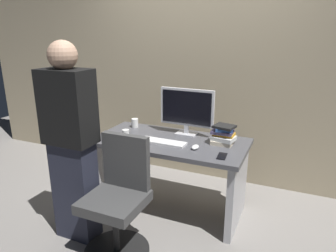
{
  "coord_description": "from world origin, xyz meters",
  "views": [
    {
      "loc": [
        1.07,
        -2.49,
        1.69
      ],
      "look_at": [
        0.0,
        -0.05,
        0.87
      ],
      "focal_mm": 32.82,
      "sensor_mm": 36.0,
      "label": 1
    }
  ],
  "objects_px": {
    "desk": "(170,162)",
    "book_stack": "(223,135)",
    "monitor": "(187,109)",
    "mouse": "(195,147)",
    "keyboard": "(163,142)",
    "office_chair": "(118,202)",
    "cell_phone": "(222,156)",
    "cup_near_keyboard": "(126,134)",
    "person_at_desk": "(71,144)",
    "cup_by_monitor": "(135,123)"
  },
  "relations": [
    {
      "from": "desk",
      "to": "book_stack",
      "type": "height_order",
      "value": "book_stack"
    },
    {
      "from": "monitor",
      "to": "mouse",
      "type": "height_order",
      "value": "monitor"
    },
    {
      "from": "mouse",
      "to": "book_stack",
      "type": "bearing_deg",
      "value": 49.79
    },
    {
      "from": "keyboard",
      "to": "desk",
      "type": "bearing_deg",
      "value": 77.72
    },
    {
      "from": "office_chair",
      "to": "cell_phone",
      "type": "bearing_deg",
      "value": 37.55
    },
    {
      "from": "cup_near_keyboard",
      "to": "cell_phone",
      "type": "xyz_separation_m",
      "value": [
        0.95,
        -0.07,
        -0.04
      ]
    },
    {
      "from": "person_at_desk",
      "to": "cup_by_monitor",
      "type": "height_order",
      "value": "person_at_desk"
    },
    {
      "from": "person_at_desk",
      "to": "keyboard",
      "type": "height_order",
      "value": "person_at_desk"
    },
    {
      "from": "desk",
      "to": "cup_near_keyboard",
      "type": "bearing_deg",
      "value": -161.97
    },
    {
      "from": "keyboard",
      "to": "cup_near_keyboard",
      "type": "distance_m",
      "value": 0.38
    },
    {
      "from": "keyboard",
      "to": "cell_phone",
      "type": "xyz_separation_m",
      "value": [
        0.57,
        -0.09,
        -0.01
      ]
    },
    {
      "from": "book_stack",
      "to": "cell_phone",
      "type": "distance_m",
      "value": 0.32
    },
    {
      "from": "cell_phone",
      "to": "office_chair",
      "type": "bearing_deg",
      "value": -146.96
    },
    {
      "from": "monitor",
      "to": "mouse",
      "type": "xyz_separation_m",
      "value": [
        0.21,
        -0.33,
        -0.24
      ]
    },
    {
      "from": "person_at_desk",
      "to": "book_stack",
      "type": "distance_m",
      "value": 1.31
    },
    {
      "from": "desk",
      "to": "person_at_desk",
      "type": "distance_m",
      "value": 0.96
    },
    {
      "from": "person_at_desk",
      "to": "cup_by_monitor",
      "type": "bearing_deg",
      "value": 86.43
    },
    {
      "from": "monitor",
      "to": "cup_by_monitor",
      "type": "distance_m",
      "value": 0.62
    },
    {
      "from": "office_chair",
      "to": "desk",
      "type": "bearing_deg",
      "value": 79.94
    },
    {
      "from": "cup_near_keyboard",
      "to": "office_chair",
      "type": "bearing_deg",
      "value": -64.97
    },
    {
      "from": "person_at_desk",
      "to": "office_chair",
      "type": "bearing_deg",
      "value": -2.63
    },
    {
      "from": "desk",
      "to": "person_at_desk",
      "type": "xyz_separation_m",
      "value": [
        -0.56,
        -0.7,
        0.34
      ]
    },
    {
      "from": "mouse",
      "to": "cup_by_monitor",
      "type": "height_order",
      "value": "cup_by_monitor"
    },
    {
      "from": "cup_near_keyboard",
      "to": "book_stack",
      "type": "relative_size",
      "value": 0.39
    },
    {
      "from": "cup_near_keyboard",
      "to": "mouse",
      "type": "bearing_deg",
      "value": 0.38
    },
    {
      "from": "desk",
      "to": "cup_by_monitor",
      "type": "height_order",
      "value": "cup_by_monitor"
    },
    {
      "from": "cup_near_keyboard",
      "to": "monitor",
      "type": "bearing_deg",
      "value": 34.66
    },
    {
      "from": "person_at_desk",
      "to": "cup_near_keyboard",
      "type": "height_order",
      "value": "person_at_desk"
    },
    {
      "from": "office_chair",
      "to": "book_stack",
      "type": "distance_m",
      "value": 1.08
    },
    {
      "from": "cell_phone",
      "to": "mouse",
      "type": "bearing_deg",
      "value": 159.09
    },
    {
      "from": "desk",
      "to": "mouse",
      "type": "height_order",
      "value": "mouse"
    },
    {
      "from": "desk",
      "to": "cup_near_keyboard",
      "type": "distance_m",
      "value": 0.5
    },
    {
      "from": "monitor",
      "to": "cup_near_keyboard",
      "type": "height_order",
      "value": "monitor"
    },
    {
      "from": "office_chair",
      "to": "book_stack",
      "type": "bearing_deg",
      "value": 53.36
    },
    {
      "from": "desk",
      "to": "office_chair",
      "type": "xyz_separation_m",
      "value": [
        -0.13,
        -0.72,
        -0.07
      ]
    },
    {
      "from": "monitor",
      "to": "cell_phone",
      "type": "distance_m",
      "value": 0.66
    },
    {
      "from": "desk",
      "to": "monitor",
      "type": "relative_size",
      "value": 2.63
    },
    {
      "from": "person_at_desk",
      "to": "monitor",
      "type": "distance_m",
      "value": 1.12
    },
    {
      "from": "desk",
      "to": "keyboard",
      "type": "height_order",
      "value": "keyboard"
    },
    {
      "from": "cup_by_monitor",
      "to": "mouse",
      "type": "bearing_deg",
      "value": -23.5
    },
    {
      "from": "person_at_desk",
      "to": "keyboard",
      "type": "relative_size",
      "value": 3.81
    },
    {
      "from": "office_chair",
      "to": "keyboard",
      "type": "bearing_deg",
      "value": 80.54
    },
    {
      "from": "person_at_desk",
      "to": "cup_by_monitor",
      "type": "relative_size",
      "value": 17.67
    },
    {
      "from": "book_stack",
      "to": "cup_near_keyboard",
      "type": "bearing_deg",
      "value": -165.51
    },
    {
      "from": "cup_near_keyboard",
      "to": "cell_phone",
      "type": "height_order",
      "value": "cup_near_keyboard"
    },
    {
      "from": "person_at_desk",
      "to": "cup_near_keyboard",
      "type": "distance_m",
      "value": 0.59
    },
    {
      "from": "desk",
      "to": "person_at_desk",
      "type": "relative_size",
      "value": 0.87
    },
    {
      "from": "person_at_desk",
      "to": "monitor",
      "type": "bearing_deg",
      "value": 54.6
    },
    {
      "from": "person_at_desk",
      "to": "mouse",
      "type": "xyz_separation_m",
      "value": [
        0.85,
        0.57,
        -0.1
      ]
    },
    {
      "from": "monitor",
      "to": "book_stack",
      "type": "bearing_deg",
      "value": -15.47
    }
  ]
}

